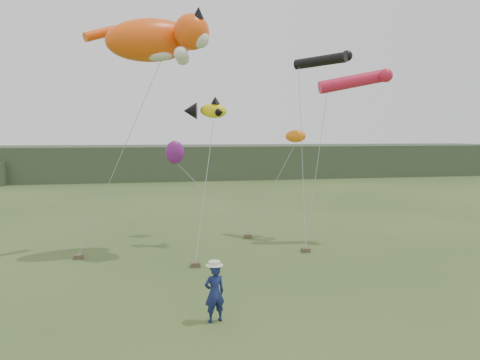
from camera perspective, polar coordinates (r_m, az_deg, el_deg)
name	(u,v)px	position (r m, az deg, el deg)	size (l,w,h in m)	color
ground	(230,302)	(15.99, -1.19, -14.66)	(120.00, 120.00, 0.00)	#385123
headland	(143,163)	(59.56, -11.71, 2.09)	(90.00, 13.00, 4.00)	#2D3D28
festival_attendant	(215,293)	(14.21, -3.13, -13.59)	(0.63, 0.42, 1.74)	navy
sandbag_anchors	(167,258)	(21.09, -8.91, -9.38)	(15.01, 7.17, 0.20)	brown
cat_kite	(160,39)	(22.23, -9.73, 16.58)	(5.61, 3.25, 2.48)	#FF540E
fish_kite	(205,110)	(23.20, -4.30, 8.47)	(2.23, 1.48, 1.12)	yellow
tube_kites	(345,72)	(25.07, 12.72, 12.68)	(4.22, 3.63, 2.36)	black
misc_kites	(218,147)	(25.19, -2.75, 4.08)	(7.44, 1.98, 1.82)	orange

